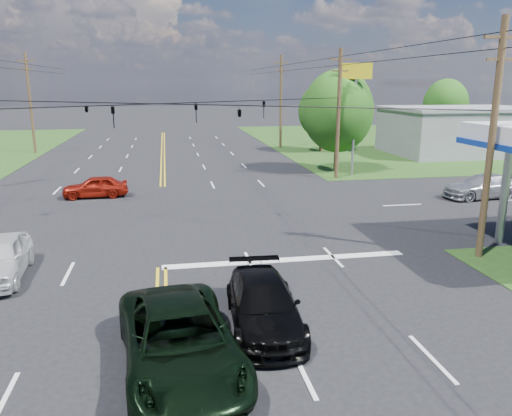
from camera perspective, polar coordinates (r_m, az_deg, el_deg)
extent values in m
plane|color=black|center=(27.62, -10.66, -0.92)|extent=(280.00, 280.00, 0.00)
cube|color=#203D13|center=(68.51, 20.39, 7.30)|extent=(46.00, 48.00, 0.03)
cube|color=silver|center=(20.51, 3.45, -5.98)|extent=(10.00, 0.50, 0.02)
cube|color=slate|center=(55.52, 22.32, 8.03)|extent=(14.00, 10.00, 4.40)
cylinder|color=#A5A5AA|center=(24.59, 26.54, 1.55)|extent=(0.36, 0.36, 4.65)
cylinder|color=#422E1C|center=(21.86, 25.30, 6.76)|extent=(0.28, 0.28, 9.50)
cube|color=#422E1C|center=(21.81, 26.43, 17.08)|extent=(1.60, 0.12, 0.12)
cube|color=#422E1C|center=(21.76, 26.19, 15.00)|extent=(1.20, 0.10, 0.10)
cylinder|color=#422E1C|center=(37.94, 9.40, 10.44)|extent=(0.28, 0.28, 9.50)
cube|color=#422E1C|center=(37.91, 9.65, 16.40)|extent=(1.60, 0.12, 0.12)
cube|color=#422E1C|center=(37.88, 9.60, 15.20)|extent=(1.20, 0.10, 0.10)
cylinder|color=#422E1C|center=(56.36, -24.38, 10.78)|extent=(0.28, 0.28, 10.00)
cube|color=#422E1C|center=(56.37, -24.83, 15.02)|extent=(1.60, 0.12, 0.12)
cube|color=#422E1C|center=(56.34, -24.74, 14.22)|extent=(1.20, 0.10, 0.10)
cylinder|color=#422E1C|center=(56.18, 2.85, 11.97)|extent=(0.28, 0.28, 10.00)
cube|color=#422E1C|center=(56.19, 2.90, 16.26)|extent=(1.60, 0.12, 0.12)
cube|color=#422E1C|center=(56.16, 2.89, 15.44)|extent=(1.20, 0.10, 0.10)
imported|color=black|center=(25.44, -15.98, 9.93)|extent=(0.17, 0.21, 1.05)
imported|color=black|center=(28.25, -6.86, 10.72)|extent=(0.17, 0.21, 1.05)
imported|color=black|center=(31.84, 0.90, 11.18)|extent=(0.17, 0.21, 1.05)
imported|color=black|center=(29.75, -18.81, 10.78)|extent=(1.24, 0.26, 0.50)
imported|color=black|center=(24.30, -1.90, 10.94)|extent=(1.24, 0.26, 0.50)
cylinder|color=black|center=(27.81, 17.63, 17.31)|extent=(0.04, 100.00, 0.04)
cylinder|color=black|center=(27.77, 17.53, 16.08)|extent=(0.04, 100.00, 0.04)
cylinder|color=#422E1C|center=(41.38, 9.16, 6.42)|extent=(0.36, 0.36, 3.30)
ellipsoid|color=#1D4E14|center=(41.09, 9.34, 10.88)|extent=(5.70, 5.70, 6.60)
cylinder|color=#422E1C|center=(53.50, 7.47, 7.94)|extent=(0.36, 0.36, 2.86)
ellipsoid|color=#1D4E14|center=(53.28, 7.56, 10.92)|extent=(4.94, 4.94, 5.72)
cylinder|color=#422E1C|center=(66.15, 20.62, 8.41)|extent=(0.36, 0.36, 3.08)
ellipsoid|color=#1D4E14|center=(65.97, 20.85, 11.01)|extent=(5.32, 5.32, 6.16)
imported|color=black|center=(12.90, -8.73, -14.78)|extent=(3.44, 6.25, 1.66)
imported|color=black|center=(14.91, 0.88, -10.98)|extent=(2.23, 4.99, 1.42)
imported|color=maroon|center=(33.14, -17.89, 2.35)|extent=(4.09, 1.80, 1.37)
imported|color=#ACACB1|center=(34.45, 24.48, 2.27)|extent=(5.22, 2.46, 1.47)
cylinder|color=#A5A5AA|center=(39.48, 11.15, 9.78)|extent=(0.20, 0.20, 8.52)
cube|color=yellow|center=(39.39, 11.41, 15.09)|extent=(2.26, 1.13, 1.17)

